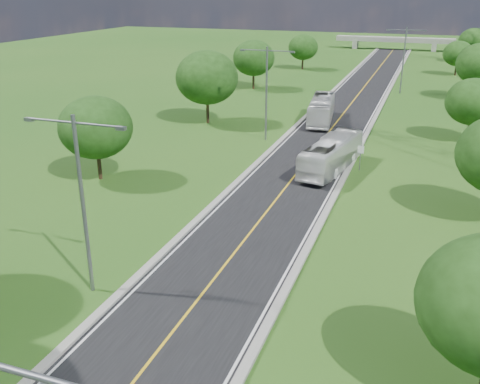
% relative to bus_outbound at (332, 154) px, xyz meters
% --- Properties ---
extents(ground, '(260.00, 260.00, 0.00)m').
position_rel_bus_outbound_xyz_m(ground, '(-2.73, 22.98, -1.57)').
color(ground, '#245417').
rests_on(ground, ground).
extents(road, '(8.00, 150.00, 0.06)m').
position_rel_bus_outbound_xyz_m(road, '(-2.73, 28.98, -1.54)').
color(road, black).
rests_on(road, ground).
extents(curb_left, '(0.50, 150.00, 0.22)m').
position_rel_bus_outbound_xyz_m(curb_left, '(-6.98, 28.98, -1.46)').
color(curb_left, gray).
rests_on(curb_left, ground).
extents(curb_right, '(0.50, 150.00, 0.22)m').
position_rel_bus_outbound_xyz_m(curb_right, '(1.52, 28.98, -1.46)').
color(curb_right, gray).
rests_on(curb_right, ground).
extents(speed_limit_sign, '(0.55, 0.09, 2.40)m').
position_rel_bus_outbound_xyz_m(speed_limit_sign, '(2.47, 0.96, 0.03)').
color(speed_limit_sign, slate).
rests_on(speed_limit_sign, ground).
extents(overpass, '(30.00, 3.00, 3.20)m').
position_rel_bus_outbound_xyz_m(overpass, '(-2.73, 102.98, 0.84)').
color(overpass, gray).
rests_on(overpass, ground).
extents(streetlight_near_left, '(5.90, 0.25, 10.00)m').
position_rel_bus_outbound_xyz_m(streetlight_near_left, '(-8.73, -25.02, 4.38)').
color(streetlight_near_left, slate).
rests_on(streetlight_near_left, ground).
extents(streetlight_mid_left, '(5.90, 0.25, 10.00)m').
position_rel_bus_outbound_xyz_m(streetlight_mid_left, '(-8.73, 7.98, 4.38)').
color(streetlight_mid_left, slate).
rests_on(streetlight_mid_left, ground).
extents(streetlight_far_right, '(5.90, 0.25, 10.00)m').
position_rel_bus_outbound_xyz_m(streetlight_far_right, '(3.27, 40.98, 4.38)').
color(streetlight_far_right, slate).
rests_on(streetlight_far_right, ground).
extents(tree_lb, '(6.30, 6.30, 7.33)m').
position_rel_bus_outbound_xyz_m(tree_lb, '(-18.73, -9.02, 3.08)').
color(tree_lb, black).
rests_on(tree_lb, ground).
extents(tree_lc, '(7.56, 7.56, 8.79)m').
position_rel_bus_outbound_xyz_m(tree_lc, '(-17.73, 12.98, 4.01)').
color(tree_lc, black).
rests_on(tree_lc, ground).
extents(tree_ld, '(6.72, 6.72, 7.82)m').
position_rel_bus_outbound_xyz_m(tree_ld, '(-19.73, 36.98, 3.39)').
color(tree_ld, black).
rests_on(tree_ld, ground).
extents(tree_le, '(5.88, 5.88, 6.84)m').
position_rel_bus_outbound_xyz_m(tree_le, '(-17.23, 60.98, 2.77)').
color(tree_le, black).
rests_on(tree_le, ground).
extents(tree_rc, '(5.88, 5.88, 6.84)m').
position_rel_bus_outbound_xyz_m(tree_rc, '(12.27, 14.98, 2.77)').
color(tree_rc, black).
rests_on(tree_rc, ground).
extents(tree_re, '(5.46, 5.46, 6.35)m').
position_rel_bus_outbound_xyz_m(tree_re, '(11.77, 62.98, 2.46)').
color(tree_re, black).
rests_on(tree_re, ground).
extents(tree_rf, '(6.30, 6.30, 7.33)m').
position_rel_bus_outbound_xyz_m(tree_rf, '(15.27, 82.98, 3.08)').
color(tree_rf, black).
rests_on(tree_rf, ground).
extents(bus_outbound, '(4.25, 11.10, 3.02)m').
position_rel_bus_outbound_xyz_m(bus_outbound, '(0.00, 0.00, 0.00)').
color(bus_outbound, silver).
rests_on(bus_outbound, road).
extents(bus_inbound, '(3.94, 11.28, 3.08)m').
position_rel_bus_outbound_xyz_m(bus_inbound, '(-4.65, 18.08, 0.03)').
color(bus_inbound, silver).
rests_on(bus_inbound, road).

